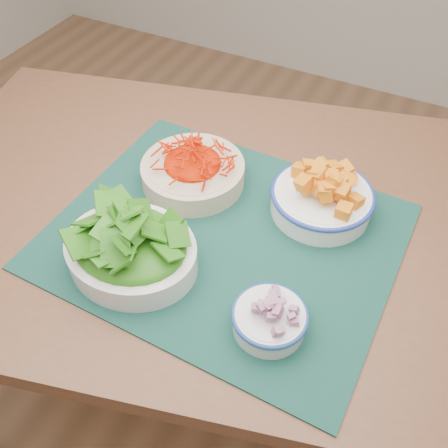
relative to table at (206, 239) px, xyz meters
name	(u,v)px	position (x,y,z in m)	size (l,w,h in m)	color
ground	(120,399)	(-0.22, -0.18, -0.65)	(4.00, 4.00, 0.00)	#9F704D
table	(206,239)	(0.00, 0.00, 0.00)	(1.38, 1.08, 0.75)	brown
placemat	(224,236)	(0.07, -0.05, 0.10)	(0.61, 0.50, 0.00)	black
carrot_bowl	(193,168)	(-0.05, 0.05, 0.14)	(0.25, 0.25, 0.08)	beige
squash_bowl	(323,194)	(0.20, 0.09, 0.14)	(0.23, 0.23, 0.09)	white
lettuce_bowl	(129,243)	(-0.04, -0.18, 0.16)	(0.24, 0.20, 0.12)	silver
onion_bowl	(270,316)	(0.22, -0.20, 0.13)	(0.14, 0.14, 0.06)	silver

